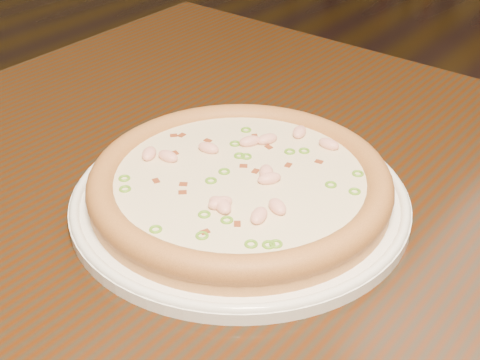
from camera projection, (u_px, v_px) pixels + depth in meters
The scene contains 3 objects.
hero_table at pixel (359, 300), 0.70m from camera, with size 1.20×0.80×0.75m.
plate at pixel (240, 198), 0.67m from camera, with size 0.34×0.34×0.02m.
pizza at pixel (240, 182), 0.66m from camera, with size 0.30×0.30×0.03m.
Camera 1 is at (0.07, -0.61, 1.14)m, focal length 50.00 mm.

